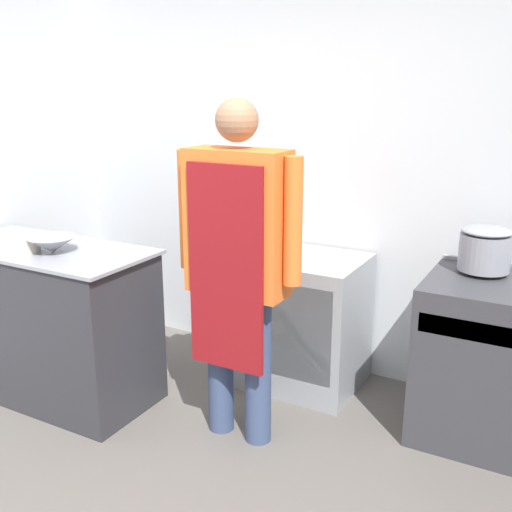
% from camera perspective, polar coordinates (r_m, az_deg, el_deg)
% --- Properties ---
extents(wall_back, '(8.00, 0.05, 2.70)m').
position_cam_1_polar(wall_back, '(3.92, 5.33, 8.52)').
color(wall_back, silver).
rests_on(wall_back, ground_plane).
extents(prep_counter, '(1.31, 0.62, 0.94)m').
position_cam_1_polar(prep_counter, '(3.85, -18.85, -5.98)').
color(prep_counter, '#2D2D33').
rests_on(prep_counter, ground_plane).
extents(stove, '(0.93, 0.67, 0.90)m').
position_cam_1_polar(stove, '(3.46, 23.18, -9.49)').
color(stove, '#38383D').
rests_on(stove, ground_plane).
extents(fridge_unit, '(0.71, 0.59, 0.84)m').
position_cam_1_polar(fridge_unit, '(3.80, 4.61, -6.21)').
color(fridge_unit, '#93999E').
rests_on(fridge_unit, ground_plane).
extents(person_cook, '(0.70, 0.24, 1.80)m').
position_cam_1_polar(person_cook, '(3.02, -1.81, 0.29)').
color(person_cook, '#38476B').
rests_on(person_cook, ground_plane).
extents(mixing_bowl, '(0.28, 0.28, 0.09)m').
position_cam_1_polar(mixing_bowl, '(3.58, -18.84, 1.04)').
color(mixing_bowl, gray).
rests_on(mixing_bowl, prep_counter).
extents(plastic_tub, '(0.13, 0.13, 0.08)m').
position_cam_1_polar(plastic_tub, '(3.62, -21.25, 0.91)').
color(plastic_tub, silver).
rests_on(plastic_tub, prep_counter).
extents(stock_pot, '(0.27, 0.27, 0.24)m').
position_cam_1_polar(stock_pot, '(3.40, 20.99, 0.69)').
color(stock_pot, gray).
rests_on(stock_pot, stove).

